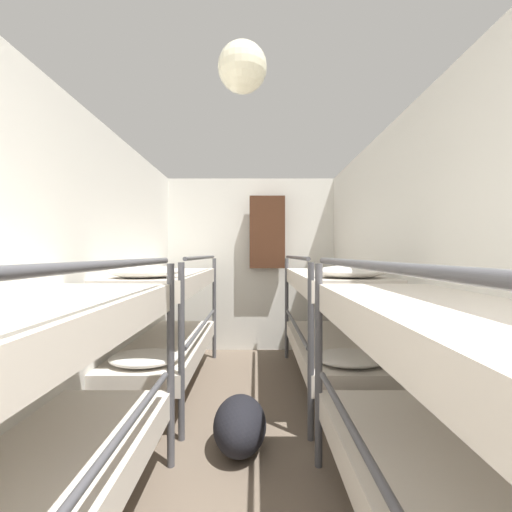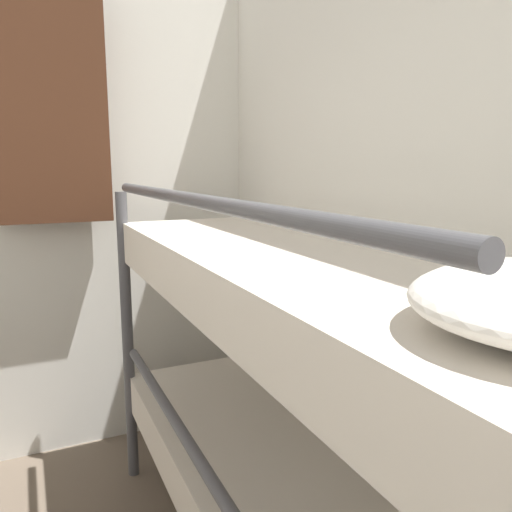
% 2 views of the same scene
% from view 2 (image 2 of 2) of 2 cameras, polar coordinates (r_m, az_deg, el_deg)
% --- Properties ---
extents(wall_back, '(2.25, 0.06, 2.21)m').
position_cam_2_polar(wall_back, '(2.33, -27.24, 4.72)').
color(wall_back, silver).
rests_on(wall_back, ground_plane).
extents(bunk_stack_right_far, '(0.66, 1.84, 1.22)m').
position_cam_2_polar(bunk_stack_right_far, '(1.33, 7.61, -16.33)').
color(bunk_stack_right_far, '#4C4C51').
rests_on(bunk_stack_right_far, ground_plane).
extents(hanging_coat, '(0.44, 0.12, 0.90)m').
position_cam_2_polar(hanging_coat, '(2.19, -22.68, 15.43)').
color(hanging_coat, '#472819').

